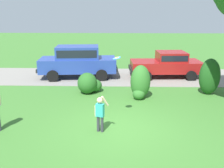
{
  "coord_description": "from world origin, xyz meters",
  "views": [
    {
      "loc": [
        -0.03,
        -8.11,
        3.92
      ],
      "look_at": [
        -0.34,
        1.79,
        1.1
      ],
      "focal_mm": 41.24,
      "sensor_mm": 36.0,
      "label": 1
    }
  ],
  "objects": [
    {
      "name": "frisbee",
      "position": [
        -0.14,
        0.68,
        2.35
      ],
      "size": [
        0.28,
        0.28,
        0.1
      ],
      "color": "#337FDB"
    },
    {
      "name": "driveway_strip",
      "position": [
        0.0,
        7.35,
        0.01
      ],
      "size": [
        28.0,
        4.4,
        0.02
      ],
      "primitive_type": "cube",
      "color": "gray",
      "rests_on": "ground"
    },
    {
      "name": "shrub_centre_left",
      "position": [
        0.92,
        3.33,
        0.72
      ],
      "size": [
        0.92,
        0.96,
        1.55
      ],
      "color": "#33702B",
      "rests_on": "ground"
    },
    {
      "name": "parked_sedan",
      "position": [
        2.86,
        7.36,
        0.85
      ],
      "size": [
        4.49,
        2.27,
        1.56
      ],
      "color": "maroon",
      "rests_on": "ground"
    },
    {
      "name": "shrub_near_tree",
      "position": [
        -1.53,
        4.03,
        0.47
      ],
      "size": [
        1.17,
        1.14,
        1.03
      ],
      "color": "#286023",
      "rests_on": "ground"
    },
    {
      "name": "child_thrower",
      "position": [
        -0.67,
        -0.21,
        0.72
      ],
      "size": [
        0.48,
        0.24,
        1.29
      ],
      "color": "#383842",
      "rests_on": "ground"
    },
    {
      "name": "shrub_centre",
      "position": [
        4.3,
        4.02,
        0.88
      ],
      "size": [
        1.0,
        0.85,
        1.76
      ],
      "color": "#1E511C",
      "rests_on": "ground"
    },
    {
      "name": "parked_suv",
      "position": [
        -2.55,
        7.08,
        1.08
      ],
      "size": [
        4.84,
        2.41,
        1.92
      ],
      "color": "#28429E",
      "rests_on": "ground"
    },
    {
      "name": "ground_plane",
      "position": [
        0.0,
        0.0,
        0.0
      ],
      "size": [
        80.0,
        80.0,
        0.0
      ],
      "primitive_type": "plane",
      "color": "#3D752D"
    }
  ]
}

